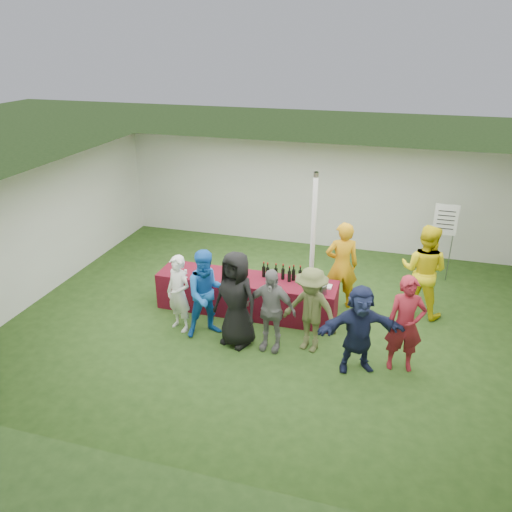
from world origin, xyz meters
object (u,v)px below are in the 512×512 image
(wine_list_sign, at_px, (445,226))
(dump_bucket, at_px, (321,289))
(staff_back, at_px, (424,271))
(customer_6, at_px, (405,324))
(serving_table, at_px, (246,295))
(customer_4, at_px, (311,310))
(customer_0, at_px, (179,294))
(customer_2, at_px, (236,299))
(customer_5, at_px, (359,329))
(customer_1, at_px, (207,294))
(customer_3, at_px, (270,310))
(staff_pourer, at_px, (342,266))

(wine_list_sign, bearing_deg, dump_bucket, -128.58)
(staff_back, bearing_deg, customer_6, 98.27)
(serving_table, relative_size, staff_back, 1.91)
(customer_4, bearing_deg, dump_bucket, 102.77)
(customer_0, height_order, customer_2, customer_2)
(serving_table, bearing_deg, customer_2, -81.82)
(staff_back, height_order, customer_0, staff_back)
(wine_list_sign, relative_size, customer_0, 1.20)
(customer_5, bearing_deg, customer_4, 136.89)
(customer_6, bearing_deg, customer_1, 169.74)
(customer_0, bearing_deg, customer_5, 16.46)
(dump_bucket, relative_size, customer_4, 0.13)
(customer_2, height_order, customer_3, customer_2)
(serving_table, distance_m, staff_back, 3.51)
(serving_table, height_order, staff_back, staff_back)
(wine_list_sign, bearing_deg, customer_5, -110.31)
(customer_0, relative_size, customer_5, 0.97)
(customer_3, bearing_deg, customer_6, 4.88)
(serving_table, distance_m, wine_list_sign, 4.68)
(staff_back, xyz_separation_m, customer_5, (-1.02, -2.21, -0.17))
(customer_0, relative_size, customer_1, 0.89)
(customer_2, bearing_deg, staff_pourer, 68.01)
(serving_table, bearing_deg, wine_list_sign, 34.55)
(customer_3, height_order, customer_6, customer_6)
(serving_table, xyz_separation_m, staff_pourer, (1.78, 0.73, 0.55))
(serving_table, xyz_separation_m, customer_1, (-0.43, -1.00, 0.47))
(serving_table, distance_m, customer_2, 1.25)
(serving_table, xyz_separation_m, customer_6, (3.04, -1.08, 0.47))
(customer_1, bearing_deg, customer_4, -33.77)
(dump_bucket, bearing_deg, customer_0, -163.38)
(wine_list_sign, bearing_deg, staff_back, -104.09)
(customer_4, bearing_deg, customer_1, -161.87)
(serving_table, bearing_deg, dump_bucket, -8.21)
(wine_list_sign, height_order, customer_6, wine_list_sign)
(wine_list_sign, bearing_deg, customer_0, -143.24)
(staff_pourer, bearing_deg, dump_bucket, 57.12)
(staff_back, bearing_deg, customer_1, 43.66)
(dump_bucket, distance_m, customer_4, 0.76)
(customer_1, relative_size, customer_3, 1.09)
(wine_list_sign, distance_m, customer_0, 6.00)
(customer_4, bearing_deg, staff_back, 62.21)
(wine_list_sign, xyz_separation_m, customer_5, (-1.45, -3.91, -0.54))
(customer_1, xyz_separation_m, customer_2, (0.59, -0.13, 0.05))
(customer_1, xyz_separation_m, customer_3, (1.22, -0.13, -0.07))
(dump_bucket, relative_size, customer_6, 0.13)
(customer_1, bearing_deg, staff_pourer, 3.45)
(serving_table, relative_size, wine_list_sign, 2.00)
(staff_pourer, distance_m, customer_1, 2.80)
(customer_2, distance_m, customer_3, 0.64)
(staff_pourer, xyz_separation_m, customer_1, (-2.21, -1.72, -0.08))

